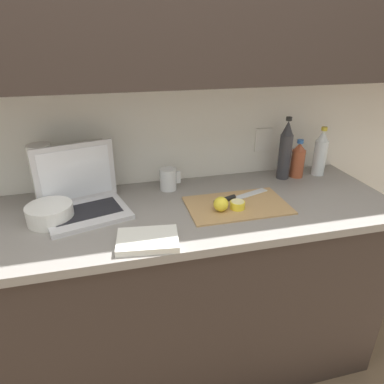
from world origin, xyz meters
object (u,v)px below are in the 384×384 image
object	(u,v)px
lemon_half_cut	(237,205)
measuring_cup	(168,179)
bowl_white	(50,213)
knife	(232,198)
cutting_board	(237,205)
bottle_green_soda	(285,151)
bottle_water_clear	(320,153)
paper_towel_roll	(44,174)
laptop	(82,197)
lemon_whole_beside	(221,204)
bottle_oil_tall	(298,160)

from	to	relation	value
lemon_half_cut	measuring_cup	distance (m)	0.38
bowl_white	knife	bearing A→B (deg)	-0.79
knife	cutting_board	bearing A→B (deg)	-102.12
bottle_green_soda	knife	bearing A→B (deg)	-150.15
bottle_water_clear	paper_towel_roll	xyz separation A→B (m)	(-1.36, 0.01, 0.01)
bottle_water_clear	paper_towel_roll	distance (m)	1.36
bottle_green_soda	laptop	bearing A→B (deg)	-172.76
laptop	lemon_half_cut	xyz separation A→B (m)	(0.64, -0.16, -0.04)
laptop	bottle_water_clear	bearing A→B (deg)	-9.54
bottle_green_soda	paper_towel_roll	xyz separation A→B (m)	(-1.16, 0.01, -0.02)
lemon_whole_beside	measuring_cup	xyz separation A→B (m)	(-0.17, 0.29, 0.01)
bottle_green_soda	bottle_oil_tall	world-z (taller)	bottle_green_soda
measuring_cup	bowl_white	size ratio (longest dim) A/B	0.58
bottle_oil_tall	bowl_white	distance (m)	1.22
lemon_whole_beside	bowl_white	bearing A→B (deg)	172.05
lemon_half_cut	bottle_green_soda	size ratio (longest dim) A/B	0.20
knife	lemon_whole_beside	world-z (taller)	lemon_whole_beside
lemon_half_cut	bottle_oil_tall	xyz separation A→B (m)	(0.44, 0.28, 0.07)
bottle_green_soda	bowl_white	xyz separation A→B (m)	(-1.12, -0.19, -0.11)
lemon_half_cut	lemon_whole_beside	bearing A→B (deg)	-176.87
bottle_water_clear	measuring_cup	distance (m)	0.81
measuring_cup	bowl_white	bearing A→B (deg)	-159.54
lemon_half_cut	paper_towel_roll	distance (m)	0.86
bottle_green_soda	bottle_water_clear	world-z (taller)	bottle_green_soda
cutting_board	bowl_white	world-z (taller)	bowl_white
lemon_half_cut	bottle_water_clear	distance (m)	0.64
cutting_board	bottle_green_soda	xyz separation A→B (m)	(0.35, 0.25, 0.14)
laptop	bottle_oil_tall	distance (m)	1.08
laptop	lemon_whole_beside	world-z (taller)	laptop
knife	lemon_half_cut	size ratio (longest dim) A/B	4.59
lemon_whole_beside	measuring_cup	distance (m)	0.34
bottle_water_clear	bowl_white	distance (m)	1.34
laptop	knife	distance (m)	0.65
measuring_cup	paper_towel_roll	xyz separation A→B (m)	(-0.55, 0.01, 0.08)
bottle_water_clear	measuring_cup	bearing A→B (deg)	179.90
laptop	lemon_half_cut	bearing A→B (deg)	-29.34
bottle_green_soda	bowl_white	bearing A→B (deg)	-170.33
lemon_whole_beside	bottle_water_clear	size ratio (longest dim) A/B	0.25
knife	paper_towel_roll	distance (m)	0.84
bottle_green_soda	measuring_cup	size ratio (longest dim) A/B	3.06
cutting_board	paper_towel_roll	xyz separation A→B (m)	(-0.81, 0.26, 0.13)
lemon_half_cut	bottle_oil_tall	size ratio (longest dim) A/B	0.32
bottle_green_soda	bowl_white	size ratio (longest dim) A/B	1.76
cutting_board	bottle_water_clear	world-z (taller)	bottle_water_clear
lemon_whole_beside	laptop	bearing A→B (deg)	164.03
laptop	bottle_green_soda	world-z (taller)	bottle_green_soda
lemon_whole_beside	bottle_water_clear	bearing A→B (deg)	24.11
bottle_green_soda	lemon_half_cut	bearing A→B (deg)	-141.73
knife	bottle_water_clear	bearing A→B (deg)	0.30
bowl_white	paper_towel_roll	size ratio (longest dim) A/B	0.69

